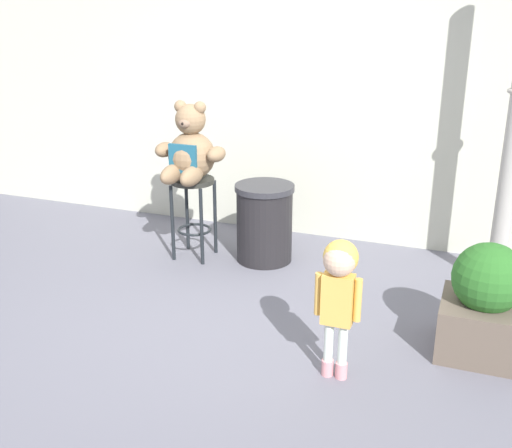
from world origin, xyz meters
TOP-DOWN VIEW (x-y plane):
  - ground_plane at (0.00, 0.00)m, footprint 24.00×24.00m
  - building_wall at (0.00, 2.15)m, footprint 7.53×0.30m
  - bar_stool_with_teddy at (-0.61, 1.08)m, footprint 0.38×0.38m
  - teddy_bear at (-0.61, 1.05)m, footprint 0.64×0.57m
  - child_walking at (1.05, -0.34)m, footprint 0.28×0.23m
  - trash_bin at (0.01, 1.23)m, footprint 0.52×0.52m
  - lamppost at (1.95, 1.43)m, footprint 0.34×0.34m
  - planter_with_shrub at (1.88, 0.27)m, footprint 0.54×0.54m

SIDE VIEW (x-z plane):
  - ground_plane at x=0.00m, z-range 0.00..0.00m
  - planter_with_shrub at x=1.88m, z-range -0.03..0.73m
  - trash_bin at x=0.01m, z-range 0.00..0.70m
  - bar_stool_with_teddy at x=-0.61m, z-range 0.16..0.89m
  - child_walking at x=1.05m, z-range 0.20..1.10m
  - teddy_bear at x=-0.61m, z-range 0.64..1.32m
  - lamppost at x=1.95m, z-range -0.29..2.41m
  - building_wall at x=0.00m, z-range 0.00..3.47m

